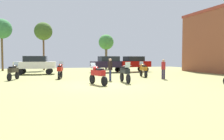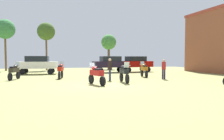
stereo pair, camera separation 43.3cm
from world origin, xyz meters
name	(u,v)px [view 2 (the right image)]	position (x,y,z in m)	size (l,w,h in m)	color
ground_plane	(100,85)	(0.00, 0.00, 0.01)	(44.00, 52.00, 0.02)	olive
motorcycle_2	(124,72)	(1.97, 0.81, 0.75)	(0.62, 2.15, 1.49)	black
motorcycle_3	(14,71)	(-5.99, 5.30, 0.73)	(0.79, 2.03, 1.45)	black
motorcycle_4	(96,74)	(-0.25, 0.08, 0.74)	(0.81, 2.16, 1.45)	black
motorcycle_5	(144,69)	(5.34, 4.68, 0.73)	(0.68, 2.16, 1.45)	black
motorcycle_6	(61,70)	(-2.28, 5.32, 0.75)	(0.72, 2.13, 1.50)	black
car_1	(110,63)	(4.09, 11.80, 1.19)	(4.39, 2.04, 2.00)	black
car_2	(136,63)	(7.54, 11.97, 1.19)	(4.54, 2.48, 2.00)	black
car_3	(37,64)	(-4.46, 11.42, 1.19)	(4.49, 2.33, 2.00)	black
person_1	(164,68)	(5.97, 2.18, 0.99)	(0.37, 0.37, 1.67)	#2E2441
person_2	(110,68)	(1.34, 2.39, 1.04)	(0.37, 0.37, 1.74)	#272B51
tree_1	(5,29)	(-9.03, 19.38, 5.79)	(2.72, 2.72, 7.19)	brown
tree_4	(109,43)	(6.27, 20.37, 4.35)	(2.47, 2.47, 5.66)	brown
tree_5	(46,32)	(-3.54, 19.56, 5.68)	(2.59, 2.59, 7.01)	brown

